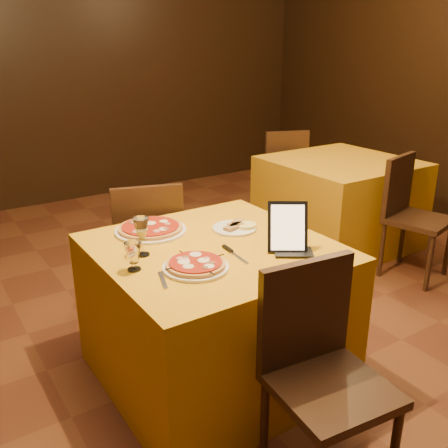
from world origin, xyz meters
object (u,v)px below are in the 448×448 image
side_table (338,202)px  pizza_near (196,266)px  pizza_far (151,229)px  wine_glass (142,236)px  main_table (214,312)px  chair_main_near (331,388)px  chair_side_near (419,220)px  chair_side_far (280,174)px  water_glass (133,256)px  chair_main_far (146,247)px  tablet (288,227)px

side_table → pizza_near: (-2.12, -1.18, 0.39)m
pizza_far → wine_glass: 0.32m
side_table → pizza_far: pizza_far is taller
main_table → chair_main_near: (-0.00, -0.84, 0.08)m
chair_main_near → chair_side_near: 2.17m
chair_main_near → chair_side_far: 3.27m
chair_side_near → water_glass: bearing=171.4°
side_table → wine_glass: size_ratio=5.79×
wine_glass → water_glass: wine_glass is taller
wine_glass → chair_main_far: bearing=65.3°
chair_main_near → pizza_near: bearing=113.6°
chair_side_far → pizza_near: size_ratio=3.08×
side_table → wine_glass: wine_glass is taller
main_table → chair_main_far: chair_main_far is taller
pizza_near → wine_glass: bearing=116.5°
chair_main_near → chair_side_near: size_ratio=1.00×
chair_main_near → water_glass: bearing=125.0°
side_table → chair_side_far: 0.82m
pizza_near → pizza_far: size_ratio=0.79×
pizza_far → chair_main_far: bearing=69.9°
tablet → chair_side_near: bearing=48.2°
main_table → tablet: (0.27, -0.24, 0.49)m
pizza_near → chair_main_near: bearing=-72.6°
chair_main_near → wine_glass: size_ratio=4.79×
pizza_far → water_glass: 0.47m
chair_side_far → water_glass: 3.02m
main_table → chair_main_near: size_ratio=1.21×
chair_side_near → wine_glass: bearing=168.4°
chair_main_near → side_table: bearing=50.0°
chair_main_near → wine_glass: 1.06m
chair_side_near → chair_side_far: size_ratio=1.00×
water_glass → chair_side_far: bearing=38.2°
chair_side_near → chair_main_near: bearing=-166.0°
chair_side_near → pizza_near: (-2.12, -0.37, 0.31)m
chair_side_far → water_glass: (-2.35, -1.85, 0.36)m
chair_side_far → tablet: 2.66m
main_table → side_table: 2.16m
chair_main_near → tablet: 0.78m
chair_main_far → water_glass: 1.03m
chair_side_far → wine_glass: 2.87m
pizza_far → water_glass: water_glass is taller
pizza_near → wine_glass: 0.31m
main_table → wine_glass: (-0.34, 0.08, 0.47)m
chair_side_far → pizza_far: size_ratio=2.42×
chair_side_far → chair_main_near: bearing=75.6°
chair_main_near → chair_side_far: size_ratio=1.00×
chair_main_near → chair_main_far: size_ratio=1.00×
chair_side_near → water_glass: 2.39m
main_table → chair_side_far: 2.64m
chair_side_far → wine_glass: size_ratio=4.79×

